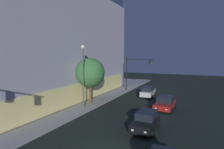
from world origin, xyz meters
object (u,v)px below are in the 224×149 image
object	(u,v)px
modern_building	(20,37)
car_red	(165,103)
car_black	(146,121)
sidewalk_tree	(90,73)
car_silver	(148,92)
street_lamp_sidewalk	(83,69)
traffic_light_far_corner	(135,68)

from	to	relation	value
modern_building	car_red	world-z (taller)	modern_building
modern_building	car_black	world-z (taller)	modern_building
sidewalk_tree	modern_building	bearing A→B (deg)	85.24
car_black	car_silver	world-z (taller)	car_silver
sidewalk_tree	car_red	size ratio (longest dim) A/B	1.45
modern_building	street_lamp_sidewalk	size ratio (longest dim) A/B	4.03
car_black	car_red	xyz separation A→B (m)	(7.48, -0.47, -0.04)
car_black	traffic_light_far_corner	bearing A→B (deg)	21.01
sidewalk_tree	car_red	xyz separation A→B (m)	(1.73, -9.72, -3.55)
car_red	sidewalk_tree	bearing A→B (deg)	100.12
traffic_light_far_corner	sidewalk_tree	size ratio (longest dim) A/B	1.01
car_red	street_lamp_sidewalk	bearing A→B (deg)	114.26
traffic_light_far_corner	car_silver	bearing A→B (deg)	-137.24
modern_building	car_red	distance (m)	25.66
modern_building	street_lamp_sidewalk	world-z (taller)	modern_building
street_lamp_sidewalk	car_silver	size ratio (longest dim) A/B	1.88
car_red	car_silver	bearing A→B (deg)	31.34
modern_building	car_red	bearing A→B (deg)	-88.71
modern_building	street_lamp_sidewalk	xyz separation A→B (m)	(-3.61, -14.81, -4.77)
car_black	car_red	size ratio (longest dim) A/B	0.98
street_lamp_sidewalk	sidewalk_tree	bearing A→B (deg)	11.58
sidewalk_tree	traffic_light_far_corner	bearing A→B (deg)	-13.02
modern_building	sidewalk_tree	xyz separation A→B (m)	(-1.19, -14.31, -5.44)
modern_building	car_red	xyz separation A→B (m)	(0.54, -24.03, -8.99)
sidewalk_tree	car_red	distance (m)	10.49
car_black	car_silver	size ratio (longest dim) A/B	1.02
street_lamp_sidewalk	car_black	xyz separation A→B (m)	(-3.32, -8.75, -4.19)
traffic_light_far_corner	car_silver	size ratio (longest dim) A/B	1.53
traffic_light_far_corner	car_black	xyz separation A→B (m)	(-17.19, -6.60, -3.53)
traffic_light_far_corner	sidewalk_tree	xyz separation A→B (m)	(-11.45, 2.65, -0.02)
modern_building	car_black	xyz separation A→B (m)	(-6.93, -23.56, -8.95)
street_lamp_sidewalk	car_black	bearing A→B (deg)	-110.77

